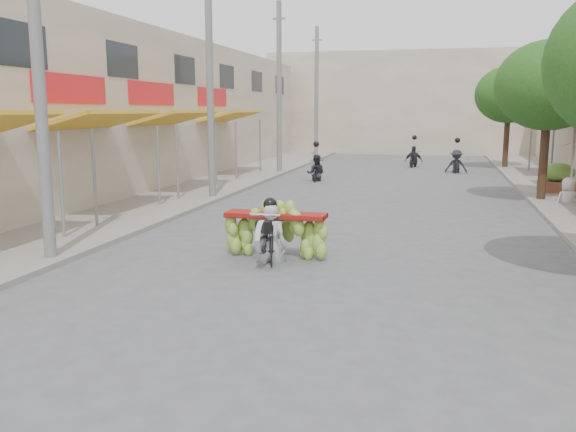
# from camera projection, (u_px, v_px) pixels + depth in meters

# --- Properties ---
(ground) EXTENTS (120.00, 120.00, 0.00)m
(ground) POSITION_uv_depth(u_px,v_px,m) (270.00, 340.00, 8.06)
(ground) COLOR #5A5B5F
(ground) RESTS_ON ground
(sidewalk_left) EXTENTS (4.00, 60.00, 0.12)m
(sidewalk_left) POSITION_uv_depth(u_px,v_px,m) (202.00, 186.00, 24.06)
(sidewalk_left) COLOR gray
(sidewalk_left) RESTS_ON ground
(shophouse_row_left) EXTENTS (9.77, 40.00, 6.00)m
(shophouse_row_left) POSITION_uv_depth(u_px,v_px,m) (70.00, 111.00, 23.76)
(shophouse_row_left) COLOR #C1AF98
(shophouse_row_left) RESTS_ON ground
(far_building) EXTENTS (20.00, 6.00, 7.00)m
(far_building) POSITION_uv_depth(u_px,v_px,m) (412.00, 103.00, 43.80)
(far_building) COLOR #C1AF98
(far_building) RESTS_ON ground
(utility_pole_near) EXTENTS (0.60, 0.24, 8.00)m
(utility_pole_near) POSITION_uv_depth(u_px,v_px,m) (37.00, 56.00, 11.52)
(utility_pole_near) COLOR slate
(utility_pole_near) RESTS_ON ground
(utility_pole_mid) EXTENTS (0.60, 0.24, 8.00)m
(utility_pole_mid) POSITION_uv_depth(u_px,v_px,m) (210.00, 79.00, 20.13)
(utility_pole_mid) COLOR slate
(utility_pole_mid) RESTS_ON ground
(utility_pole_far) EXTENTS (0.60, 0.24, 8.00)m
(utility_pole_far) POSITION_uv_depth(u_px,v_px,m) (279.00, 88.00, 28.74)
(utility_pole_far) COLOR slate
(utility_pole_far) RESTS_ON ground
(utility_pole_back) EXTENTS (0.60, 0.24, 8.00)m
(utility_pole_back) POSITION_uv_depth(u_px,v_px,m) (316.00, 93.00, 37.34)
(utility_pole_back) COLOR slate
(utility_pole_back) RESTS_ON ground
(street_tree_mid) EXTENTS (3.40, 3.40, 5.25)m
(street_tree_mid) POSITION_uv_depth(u_px,v_px,m) (549.00, 86.00, 19.52)
(street_tree_mid) COLOR #3A2719
(street_tree_mid) RESTS_ON ground
(street_tree_far) EXTENTS (3.40, 3.40, 5.25)m
(street_tree_far) POSITION_uv_depth(u_px,v_px,m) (509.00, 95.00, 31.00)
(street_tree_far) COLOR #3A2719
(street_tree_far) RESTS_ON ground
(produce_crate_far) EXTENTS (1.20, 0.88, 1.16)m
(produce_crate_far) POSITION_uv_depth(u_px,v_px,m) (557.00, 175.00, 21.77)
(produce_crate_far) COLOR brown
(produce_crate_far) RESTS_ON ground
(banana_motorbike) EXTENTS (2.20, 1.84, 2.21)m
(banana_motorbike) POSITION_uv_depth(u_px,v_px,m) (273.00, 224.00, 12.34)
(banana_motorbike) COLOR black
(banana_motorbike) RESTS_ON ground
(pedestrian) EXTENTS (0.88, 0.66, 1.58)m
(pedestrian) POSITION_uv_depth(u_px,v_px,m) (569.00, 177.00, 19.27)
(pedestrian) COLOR silver
(pedestrian) RESTS_ON ground
(bg_motorbike_a) EXTENTS (0.84, 1.60, 1.95)m
(bg_motorbike_a) POSITION_uv_depth(u_px,v_px,m) (316.00, 163.00, 26.24)
(bg_motorbike_a) COLOR black
(bg_motorbike_a) RESTS_ON ground
(bg_motorbike_b) EXTENTS (1.07, 1.59, 1.95)m
(bg_motorbike_b) POSITION_uv_depth(u_px,v_px,m) (457.00, 155.00, 29.56)
(bg_motorbike_b) COLOR black
(bg_motorbike_b) RESTS_ON ground
(bg_motorbike_c) EXTENTS (1.04, 1.52, 1.95)m
(bg_motorbike_c) POSITION_uv_depth(u_px,v_px,m) (414.00, 152.00, 32.61)
(bg_motorbike_c) COLOR black
(bg_motorbike_c) RESTS_ON ground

